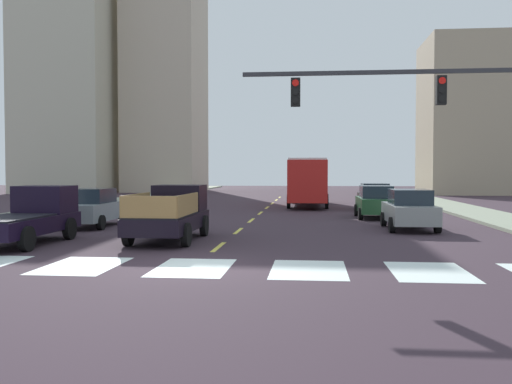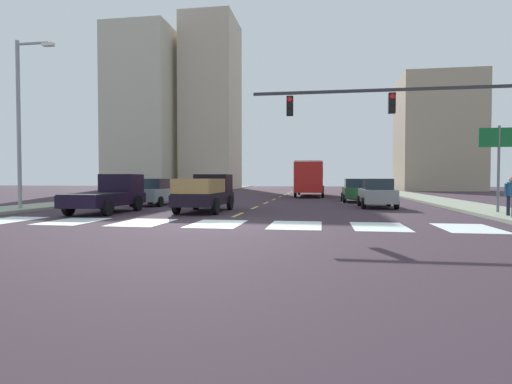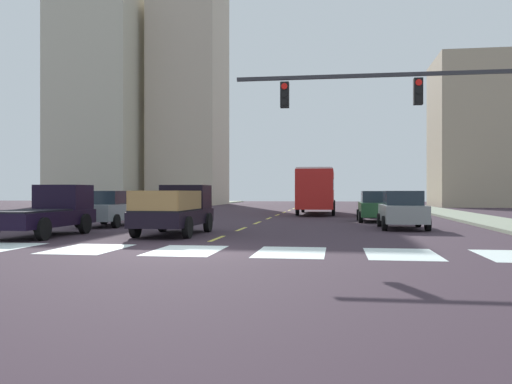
{
  "view_description": "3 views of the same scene",
  "coord_description": "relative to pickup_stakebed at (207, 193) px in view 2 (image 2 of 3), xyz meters",
  "views": [
    {
      "loc": [
        3.07,
        -14.32,
        2.51
      ],
      "look_at": [
        0.32,
        13.2,
        1.47
      ],
      "focal_mm": 39.7,
      "sensor_mm": 36.0,
      "label": 1
    },
    {
      "loc": [
        3.95,
        -15.27,
        1.71
      ],
      "look_at": [
        -0.48,
        12.46,
        0.82
      ],
      "focal_mm": 29.09,
      "sensor_mm": 36.0,
      "label": 2
    },
    {
      "loc": [
        4.25,
        -15.03,
        1.68
      ],
      "look_at": [
        0.98,
        6.92,
        1.67
      ],
      "focal_mm": 38.13,
      "sensor_mm": 36.0,
      "label": 3
    }
  ],
  "objects": [
    {
      "name": "ground_plane",
      "position": [
        2.04,
        -5.89,
        -0.94
      ],
      "size": [
        160.0,
        160.0,
        0.0
      ],
      "primitive_type": "plane",
      "color": "#372933"
    },
    {
      "name": "sidewalk_right",
      "position": [
        14.57,
        12.11,
        -0.86
      ],
      "size": [
        3.16,
        110.0,
        0.15
      ],
      "primitive_type": "cube",
      "color": "gray",
      "rests_on": "ground"
    },
    {
      "name": "sidewalk_left",
      "position": [
        -10.49,
        12.11,
        -0.86
      ],
      "size": [
        3.16,
        110.0,
        0.15
      ],
      "primitive_type": "cube",
      "color": "gray",
      "rests_on": "ground"
    },
    {
      "name": "crosswalk_stripe_0",
      "position": [
        -6.92,
        -5.89,
        -0.93
      ],
      "size": [
        1.9,
        2.9,
        0.01
      ],
      "primitive_type": "cube",
      "color": "white",
      "rests_on": "ground"
    },
    {
      "name": "crosswalk_stripe_1",
      "position": [
        -3.93,
        -5.89,
        -0.93
      ],
      "size": [
        1.9,
        2.9,
        0.01
      ],
      "primitive_type": "cube",
      "color": "white",
      "rests_on": "ground"
    },
    {
      "name": "crosswalk_stripe_2",
      "position": [
        -0.95,
        -5.89,
        -0.93
      ],
      "size": [
        1.9,
        2.9,
        0.01
      ],
      "primitive_type": "cube",
      "color": "white",
      "rests_on": "ground"
    },
    {
      "name": "crosswalk_stripe_3",
      "position": [
        2.04,
        -5.89,
        -0.93
      ],
      "size": [
        1.9,
        2.9,
        0.01
      ],
      "primitive_type": "cube",
      "color": "white",
      "rests_on": "ground"
    },
    {
      "name": "crosswalk_stripe_4",
      "position": [
        5.02,
        -5.89,
        -0.93
      ],
      "size": [
        1.9,
        2.9,
        0.01
      ],
      "primitive_type": "cube",
      "color": "white",
      "rests_on": "ground"
    },
    {
      "name": "crosswalk_stripe_5",
      "position": [
        8.01,
        -5.89,
        -0.93
      ],
      "size": [
        1.9,
        2.9,
        0.01
      ],
      "primitive_type": "cube",
      "color": "white",
      "rests_on": "ground"
    },
    {
      "name": "crosswalk_stripe_6",
      "position": [
        10.99,
        -5.89,
        -0.93
      ],
      "size": [
        1.9,
        2.9,
        0.01
      ],
      "primitive_type": "cube",
      "color": "white",
      "rests_on": "ground"
    },
    {
      "name": "lane_dash_0",
      "position": [
        2.04,
        -1.89,
        -0.93
      ],
      "size": [
        0.16,
        2.4,
        0.01
      ],
      "primitive_type": "cube",
      "color": "#D9C746",
      "rests_on": "ground"
    },
    {
      "name": "lane_dash_1",
      "position": [
        2.04,
        3.11,
        -0.93
      ],
      "size": [
        0.16,
        2.4,
        0.01
      ],
      "primitive_type": "cube",
      "color": "#D9C746",
      "rests_on": "ground"
    },
    {
      "name": "lane_dash_2",
      "position": [
        2.04,
        8.11,
        -0.93
      ],
      "size": [
        0.16,
        2.4,
        0.01
      ],
      "primitive_type": "cube",
      "color": "#D9C746",
      "rests_on": "ground"
    },
    {
      "name": "lane_dash_3",
      "position": [
        2.04,
        13.11,
        -0.93
      ],
      "size": [
        0.16,
        2.4,
        0.01
      ],
      "primitive_type": "cube",
      "color": "#D9C746",
      "rests_on": "ground"
    },
    {
      "name": "lane_dash_4",
      "position": [
        2.04,
        18.11,
        -0.93
      ],
      "size": [
        0.16,
        2.4,
        0.01
      ],
      "primitive_type": "cube",
      "color": "#D9C746",
      "rests_on": "ground"
    },
    {
      "name": "lane_dash_5",
      "position": [
        2.04,
        23.11,
        -0.93
      ],
      "size": [
        0.16,
        2.4,
        0.01
      ],
      "primitive_type": "cube",
      "color": "#D9C746",
      "rests_on": "ground"
    },
    {
      "name": "lane_dash_6",
      "position": [
        2.04,
        28.11,
        -0.93
      ],
      "size": [
        0.16,
        2.4,
        0.01
      ],
      "primitive_type": "cube",
      "color": "#D9C746",
      "rests_on": "ground"
    },
    {
      "name": "lane_dash_7",
      "position": [
        2.04,
        33.11,
        -0.93
      ],
      "size": [
        0.16,
        2.4,
        0.01
      ],
      "primitive_type": "cube",
      "color": "#D9C746",
      "rests_on": "ground"
    },
    {
      "name": "pickup_stakebed",
      "position": [
        0.0,
        0.0,
        0.0
      ],
      "size": [
        2.18,
        5.2,
        1.96
      ],
      "rotation": [
        0.0,
        0.0,
        0.04
      ],
      "color": "black",
      "rests_on": "ground"
    },
    {
      "name": "pickup_dark",
      "position": [
        -4.68,
        -1.49,
        -0.02
      ],
      "size": [
        2.18,
        5.2,
        1.96
      ],
      "rotation": [
        0.0,
        0.0,
        0.03
      ],
      "color": "black",
      "rests_on": "ground"
    },
    {
      "name": "city_bus",
      "position": [
        4.8,
        20.21,
        1.02
      ],
      "size": [
        2.72,
        10.8,
        3.32
      ],
      "rotation": [
        0.0,
        0.0,
        0.01
      ],
      "color": "red",
      "rests_on": "ground"
    },
    {
      "name": "sedan_far",
      "position": [
        -4.7,
        4.21,
        -0.08
      ],
      "size": [
        2.02,
        4.4,
        1.72
      ],
      "rotation": [
        0.0,
        0.0,
        -0.05
      ],
      "color": "gray",
      "rests_on": "ground"
    },
    {
      "name": "sedan_near_left",
      "position": [
        9.22,
        4.35,
        -0.08
      ],
      "size": [
        2.02,
        4.4,
        1.72
      ],
      "rotation": [
        0.0,
        0.0,
        0.02
      ],
      "color": "gray",
      "rests_on": "ground"
    },
    {
      "name": "sedan_mid",
      "position": [
        9.02,
        15.99,
        -0.08
      ],
      "size": [
        2.02,
        4.4,
        1.72
      ],
      "rotation": [
        0.0,
        0.0,
        -0.0
      ],
      "color": "black",
      "rests_on": "ground"
    },
    {
      "name": "sedan_near_right",
      "position": [
        8.46,
        10.23,
        -0.08
      ],
      "size": [
        2.02,
        4.4,
        1.72
      ],
      "rotation": [
        0.0,
        0.0,
        0.04
      ],
      "color": "#1F4827",
      "rests_on": "ground"
    },
    {
      "name": "traffic_signal_gantry",
      "position": [
        10.08,
        -3.21,
        3.33
      ],
      "size": [
        10.66,
        0.27,
        6.0
      ],
      "color": "#2D2D33",
      "rests_on": "ground"
    },
    {
      "name": "direction_sign_green",
      "position": [
        14.13,
        -0.19,
        2.1
      ],
      "size": [
        1.7,
        0.12,
        4.2
      ],
      "color": "slate",
      "rests_on": "ground"
    },
    {
      "name": "streetlight_left",
      "position": [
        -9.76,
        -1.37,
        4.03
      ],
      "size": [
        2.2,
        0.28,
        9.0
      ],
      "color": "gray",
      "rests_on": "ground"
    },
    {
      "name": "pedestrian_walking",
      "position": [
        13.93,
        -2.08,
        0.18
      ],
      "size": [
        0.53,
        0.34,
        1.64
      ],
      "rotation": [
        0.0,
        0.0,
        -1.68
      ],
      "color": "#1A1E31",
      "rests_on": "sidewalk_right"
    },
    {
      "name": "tower_tall_centre",
      "position": [
        -12.66,
        47.57,
        13.35
      ],
      "size": [
        8.49,
        10.3,
        28.57
      ],
      "primitive_type": "cube",
      "color": "#BBAA94",
      "rests_on": "ground"
    },
    {
      "name": "block_mid_left",
      "position": [
        22.75,
        43.5,
        7.42
      ],
      "size": [
        10.99,
        9.95,
        16.7
      ],
      "primitive_type": "cube",
      "color": "tan",
      "rests_on": "ground"
    },
    {
      "name": "block_mid_right",
      "position": [
        -22.87,
        43.11,
        12.03
      ],
      "size": [
        10.15,
        10.3,
        25.94
      ],
      "primitive_type": "cube",
      "color": "#BCB69F",
      "rests_on": "ground"
    }
  ]
}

